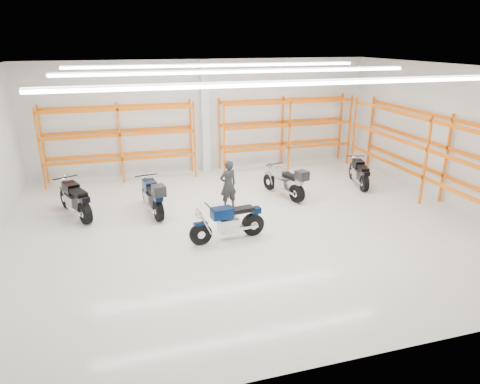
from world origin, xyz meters
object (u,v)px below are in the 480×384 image
object	(u,v)px
motorcycle_back_b	(153,197)
motorcycle_main	(231,222)
motorcycle_back_c	(286,182)
structural_column	(205,117)
motorcycle_back_d	(359,174)
standing_man	(228,185)
motorcycle_back_a	(75,200)

from	to	relation	value
motorcycle_back_b	motorcycle_main	bearing A→B (deg)	-52.38
motorcycle_back_c	motorcycle_back_b	bearing A→B (deg)	-177.14
structural_column	motorcycle_back_d	bearing A→B (deg)	-34.90
motorcycle_back_b	standing_man	distance (m)	2.41
motorcycle_back_a	motorcycle_back_d	distance (m)	10.03
motorcycle_back_a	standing_man	distance (m)	4.77
motorcycle_back_c	motorcycle_back_d	size ratio (longest dim) A/B	1.09
motorcycle_main	motorcycle_back_d	xyz separation A→B (m)	(5.83, 3.08, -0.02)
motorcycle_back_a	standing_man	world-z (taller)	standing_man
motorcycle_back_c	structural_column	bearing A→B (deg)	116.58
motorcycle_back_c	motorcycle_back_d	bearing A→B (deg)	7.68
motorcycle_main	motorcycle_back_c	bearing A→B (deg)	44.41
motorcycle_back_b	structural_column	world-z (taller)	structural_column
motorcycle_back_a	standing_man	xyz separation A→B (m)	(4.71, -0.68, 0.28)
motorcycle_back_a	motorcycle_back_c	world-z (taller)	motorcycle_back_c
standing_man	structural_column	distance (m)	4.65
motorcycle_main	standing_man	bearing A→B (deg)	77.01
motorcycle_back_b	structural_column	size ratio (longest dim) A/B	0.52
motorcycle_back_c	structural_column	world-z (taller)	structural_column
motorcycle_main	standing_man	xyz separation A→B (m)	(0.51, 2.22, 0.31)
motorcycle_back_a	structural_column	xyz separation A→B (m)	(4.92, 3.74, 1.72)
motorcycle_back_c	standing_man	distance (m)	2.26
motorcycle_main	motorcycle_back_c	distance (m)	3.80
motorcycle_main	standing_man	size ratio (longest dim) A/B	1.33
motorcycle_back_b	motorcycle_back_d	bearing A→B (deg)	4.81
motorcycle_back_a	motorcycle_back_d	bearing A→B (deg)	1.03
motorcycle_back_a	motorcycle_back_d	size ratio (longest dim) A/B	1.06
motorcycle_back_b	standing_man	world-z (taller)	standing_man
standing_man	structural_column	size ratio (longest dim) A/B	0.36
motorcycle_back_c	structural_column	distance (m)	4.76
motorcycle_main	motorcycle_back_d	bearing A→B (deg)	27.84
motorcycle_back_b	standing_man	xyz separation A→B (m)	(2.38, -0.21, 0.24)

